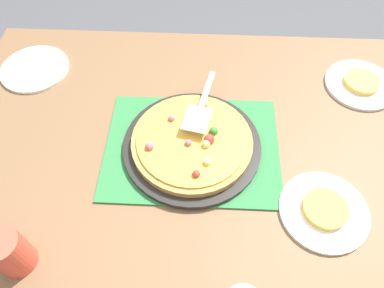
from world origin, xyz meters
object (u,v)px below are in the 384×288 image
pizza (192,141)px  pizza_server (201,106)px  pizza_pan (192,145)px  served_slice_left (325,209)px  cup_far (10,252)px  plate_near_left (324,211)px  plate_far_right (360,84)px  plate_side (35,69)px  served_slice_right (362,82)px

pizza → pizza_server: size_ratio=1.41×
pizza_pan → pizza_server: 0.11m
served_slice_left → cup_far: size_ratio=0.92×
plate_near_left → cup_far: cup_far is taller
pizza_pan → pizza_server: size_ratio=1.63×
plate_far_right → plate_side: size_ratio=1.00×
plate_near_left → pizza_pan: bearing=-27.9°
plate_near_left → served_slice_right: 0.48m
plate_far_right → served_slice_left: bearing=67.1°
served_slice_left → pizza_server: (0.31, -0.27, 0.05)m
plate_side → cup_far: bearing=104.0°
plate_near_left → served_slice_right: bearing=-112.9°
pizza → plate_near_left: (-0.33, 0.18, -0.03)m
plate_near_left → plate_far_right: 0.48m
plate_near_left → served_slice_left: served_slice_left is taller
pizza_pan → pizza: 0.02m
pizza → plate_far_right: bearing=-152.9°
pizza → served_slice_left: bearing=152.0°
plate_far_right → pizza_server: pizza_server is taller
served_slice_right → pizza_server: size_ratio=0.47×
pizza_pan → served_slice_left: size_ratio=3.45×
plate_far_right → pizza_server: bearing=18.9°
served_slice_left → served_slice_right: 0.48m
pizza → plate_far_right: 0.59m
plate_side → plate_far_right: bearing=178.8°
plate_near_left → cup_far: size_ratio=1.83×
served_slice_left → cup_far: cup_far is taller
plate_far_right → plate_side: bearing=-1.2°
pizza_server → plate_side: bearing=-19.3°
plate_side → pizza_server: (-0.55, 0.19, 0.07)m
plate_far_right → pizza_pan: bearing=27.1°
pizza_pan → served_slice_right: size_ratio=3.45×
pizza → cup_far: 0.50m
pizza → plate_near_left: bearing=152.0°
plate_near_left → served_slice_left: size_ratio=2.00×
pizza → served_slice_left: 0.38m
pizza_server → served_slice_left: bearing=138.9°
pizza → plate_far_right: size_ratio=1.50×
plate_near_left → plate_far_right: same height
served_slice_left → plate_near_left: bearing=0.0°
pizza → plate_near_left: size_ratio=1.50×
pizza → plate_far_right: pizza is taller
pizza → served_slice_left: pizza is taller
pizza_pan → plate_side: 0.60m
pizza_pan → cup_far: cup_far is taller
pizza_pan → plate_near_left: size_ratio=1.73×
pizza_pan → served_slice_right: bearing=-152.9°
pizza_pan → pizza_server: bearing=-102.7°
plate_near_left → cup_far: bearing=12.3°
pizza_server → served_slice_right: bearing=-161.1°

